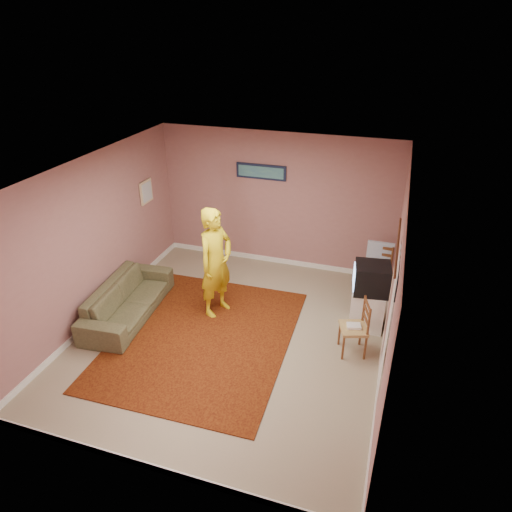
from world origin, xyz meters
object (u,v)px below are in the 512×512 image
(crt_tv, at_px, (372,278))
(person, at_px, (216,263))
(sofa, at_px, (128,300))
(chair_b, at_px, (354,322))
(chair_a, at_px, (378,269))
(tv_cabinet, at_px, (368,309))

(crt_tv, bearing_deg, person, -179.30)
(crt_tv, distance_m, sofa, 3.89)
(person, bearing_deg, chair_b, -79.09)
(person, bearing_deg, sofa, 132.08)
(crt_tv, relative_size, chair_a, 1.13)
(chair_a, height_order, chair_b, chair_a)
(tv_cabinet, distance_m, person, 2.50)
(chair_a, xyz_separation_m, chair_b, (-0.19, -1.56, -0.06))
(tv_cabinet, relative_size, chair_a, 1.24)
(tv_cabinet, distance_m, chair_a, 0.89)
(crt_tv, relative_size, chair_b, 1.21)
(tv_cabinet, height_order, person, person)
(tv_cabinet, height_order, chair_a, chair_a)
(chair_b, xyz_separation_m, sofa, (-3.61, -0.17, -0.24))
(crt_tv, distance_m, chair_b, 0.81)
(chair_a, bearing_deg, tv_cabinet, -87.27)
(crt_tv, xyz_separation_m, chair_a, (0.06, 0.85, -0.29))
(sofa, bearing_deg, chair_b, -92.14)
(sofa, height_order, person, person)
(sofa, xyz_separation_m, person, (1.35, 0.54, 0.63))
(tv_cabinet, xyz_separation_m, person, (-2.40, -0.34, 0.60))
(crt_tv, xyz_separation_m, sofa, (-3.74, -0.88, -0.58))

